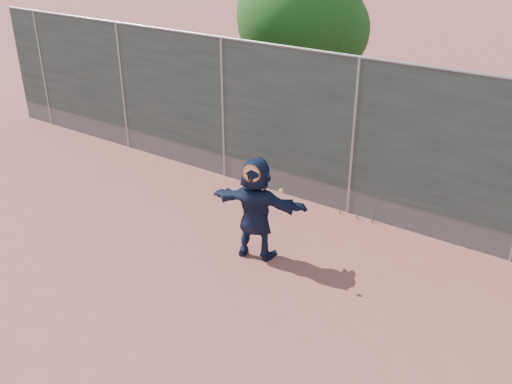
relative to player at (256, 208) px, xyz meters
The scene contains 6 objects.
ground 1.63m from the player, 64.70° to the right, with size 80.00×80.00×0.00m, color #9E4C42.
player is the anchor object (origin of this frame).
fence 2.44m from the player, 75.55° to the left, with size 20.00×0.06×3.03m.
swing_action 0.71m from the player, 62.70° to the right, with size 0.71×0.14×0.51m.
tree_left 6.13m from the player, 113.07° to the left, with size 3.15×3.00×4.53m.
weed_clump 2.44m from the player, 67.77° to the left, with size 0.68×0.07×0.30m.
Camera 1 is at (4.11, -5.50, 5.20)m, focal length 40.00 mm.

